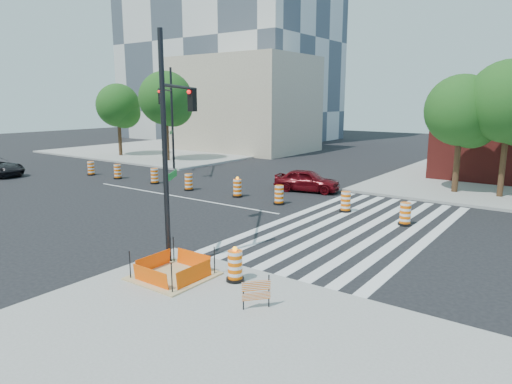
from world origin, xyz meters
TOP-DOWN VIEW (x-y plane):
  - ground at (0.00, 0.00)m, footprint 120.00×120.00m
  - sidewalk_nw at (-18.00, 18.00)m, footprint 22.00×22.00m
  - crosswalk_east at (10.95, 0.00)m, footprint 6.75×13.50m
  - lane_centerline at (0.00, 0.00)m, footprint 14.00×0.12m
  - excavation_pit at (9.00, -9.00)m, footprint 2.20×2.20m
  - beige_midrise at (-12.00, 22.00)m, footprint 14.00×10.00m
  - red_coupe at (5.27, 5.75)m, footprint 4.24×2.45m
  - signal_pole_se at (7.10, -6.87)m, footprint 3.17×4.83m
  - signal_pole_nw at (-6.49, 5.66)m, footprint 3.77×4.68m
  - pit_drum at (10.74, -8.13)m, footprint 0.55×0.55m
  - barricade at (12.34, -9.25)m, footprint 0.52×0.60m
  - tree_north_a at (-18.23, 10.18)m, footprint 4.15×4.15m
  - tree_north_b at (-11.66, 10.27)m, footprint 4.70×4.70m
  - tree_north_c at (12.81, 10.23)m, footprint 4.09×4.09m
  - tree_north_d at (15.20, 10.29)m, footprint 4.51×4.51m
  - median_drum_0 at (-10.74, 1.65)m, footprint 0.60×0.60m
  - median_drum_1 at (-7.85, 1.81)m, footprint 0.60×0.60m
  - median_drum_2 at (-4.27, 2.05)m, footprint 0.60×0.60m
  - median_drum_3 at (-0.81, 1.74)m, footprint 0.60×0.60m
  - median_drum_4 at (2.84, 1.97)m, footprint 0.60×0.60m
  - median_drum_5 at (5.82, 1.79)m, footprint 0.60×0.60m
  - median_drum_6 at (9.44, 2.32)m, footprint 0.60×0.60m
  - median_drum_7 at (12.64, 1.61)m, footprint 0.60×0.60m

SIDE VIEW (x-z plane):
  - ground at x=0.00m, z-range 0.00..0.00m
  - lane_centerline at x=0.00m, z-range 0.00..0.01m
  - crosswalk_east at x=10.95m, z-range 0.00..0.01m
  - sidewalk_nw at x=-18.00m, z-range 0.00..0.15m
  - excavation_pit at x=9.00m, z-range -0.23..0.67m
  - median_drum_0 at x=-10.74m, z-range -0.03..0.99m
  - median_drum_1 at x=-7.85m, z-range -0.03..0.99m
  - median_drum_2 at x=-4.27m, z-range -0.03..0.99m
  - median_drum_3 at x=-0.81m, z-range -0.03..0.99m
  - median_drum_5 at x=5.82m, z-range -0.03..0.99m
  - median_drum_6 at x=9.44m, z-range -0.03..0.99m
  - median_drum_7 at x=12.64m, z-range -0.03..0.99m
  - median_drum_4 at x=2.84m, z-range -0.10..1.08m
  - pit_drum at x=10.74m, z-range 0.06..1.14m
  - barricade at x=12.34m, z-range 0.19..1.09m
  - red_coupe at x=5.27m, z-range 0.00..1.36m
  - signal_pole_se at x=7.10m, z-range 0.86..8.34m
  - tree_north_c at x=12.81m, z-range 1.19..8.14m
  - tree_north_a at x=-18.23m, z-range 1.21..8.25m
  - signal_pole_nw at x=-6.49m, z-range 0.88..8.66m
  - beige_midrise at x=-12.00m, z-range 0.00..10.00m
  - tree_north_d at x=15.20m, z-range 1.32..8.98m
  - tree_north_b at x=-11.66m, z-range 1.37..9.37m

